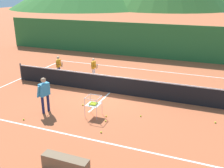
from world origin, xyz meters
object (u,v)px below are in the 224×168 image
(instructor, at_px, (44,92))
(courtside_bench, at_px, (66,164))
(tennis_ball_0, at_px, (106,116))
(student_1, at_px, (94,66))
(student_0, at_px, (59,65))
(tennis_ball_5, at_px, (24,119))
(tennis_ball_2, at_px, (215,122))
(tennis_ball_3, at_px, (101,132))
(tennis_ball_1, at_px, (106,121))
(tennis_ball_4, at_px, (83,105))
(tennis_net, at_px, (110,84))
(tennis_ball_6, at_px, (141,116))
(ball_cart, at_px, (93,104))

(instructor, xyz_separation_m, courtside_bench, (2.94, -3.19, -0.75))
(courtside_bench, bearing_deg, tennis_ball_0, 93.37)
(instructor, relative_size, student_1, 1.33)
(tennis_ball_0, bearing_deg, student_0, 140.36)
(tennis_ball_0, xyz_separation_m, tennis_ball_5, (-3.14, -1.56, 0.00))
(student_1, distance_m, tennis_ball_2, 8.12)
(instructor, height_order, tennis_ball_3, instructor)
(student_1, distance_m, tennis_ball_5, 6.35)
(tennis_ball_1, distance_m, tennis_ball_2, 4.55)
(tennis_ball_0, distance_m, tennis_ball_4, 1.64)
(instructor, relative_size, tennis_ball_5, 23.99)
(tennis_ball_4, distance_m, courtside_bench, 4.72)
(tennis_net, relative_size, tennis_ball_6, 172.57)
(tennis_ball_2, xyz_separation_m, tennis_ball_4, (-5.93, -0.45, 0.00))
(tennis_ball_3, bearing_deg, student_1, 117.48)
(instructor, distance_m, tennis_ball_3, 3.30)
(tennis_net, relative_size, courtside_bench, 7.82)
(instructor, distance_m, tennis_ball_1, 3.03)
(tennis_ball_2, xyz_separation_m, tennis_ball_3, (-4.09, -2.45, 0.00))
(tennis_ball_0, relative_size, tennis_ball_3, 1.00)
(instructor, bearing_deg, tennis_ball_1, 2.38)
(tennis_ball_0, xyz_separation_m, tennis_ball_6, (1.40, 0.57, 0.00))
(ball_cart, distance_m, courtside_bench, 3.70)
(student_1, distance_m, tennis_ball_1, 5.99)
(ball_cart, relative_size, tennis_ball_6, 13.22)
(tennis_ball_0, xyz_separation_m, tennis_ball_2, (4.43, 1.13, 0.00))
(tennis_ball_6, bearing_deg, tennis_ball_4, 177.86)
(tennis_ball_3, bearing_deg, tennis_ball_1, 101.93)
(student_0, xyz_separation_m, tennis_ball_1, (5.10, -4.51, -0.76))
(tennis_ball_0, relative_size, tennis_ball_1, 1.00)
(instructor, relative_size, tennis_ball_4, 23.99)
(tennis_ball_5, relative_size, tennis_ball_6, 1.00)
(student_1, relative_size, courtside_bench, 0.82)
(ball_cart, xyz_separation_m, tennis_ball_5, (-2.60, -1.45, -0.55))
(student_1, relative_size, tennis_ball_5, 18.08)
(tennis_ball_0, bearing_deg, courtside_bench, -86.63)
(ball_cart, distance_m, tennis_ball_6, 2.13)
(tennis_ball_0, bearing_deg, tennis_ball_3, -75.40)
(student_0, distance_m, tennis_ball_5, 5.99)
(ball_cart, distance_m, tennis_ball_5, 3.03)
(tennis_ball_2, xyz_separation_m, tennis_ball_5, (-7.58, -2.69, 0.00))
(student_0, height_order, courtside_bench, student_0)
(tennis_ball_2, bearing_deg, tennis_net, 163.78)
(student_1, height_order, tennis_ball_3, student_1)
(tennis_net, relative_size, tennis_ball_5, 172.57)
(tennis_net, relative_size, student_0, 8.93)
(tennis_ball_1, relative_size, tennis_ball_4, 1.00)
(tennis_ball_2, bearing_deg, tennis_ball_4, -175.62)
(tennis_ball_0, distance_m, tennis_ball_1, 0.44)
(tennis_ball_4, height_order, tennis_ball_5, same)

